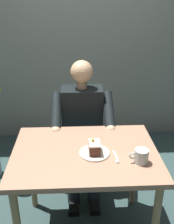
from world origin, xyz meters
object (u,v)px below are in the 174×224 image
dessert_spoon (116,158)px  chair (82,132)px  cake_slice (94,147)px  dining_table (85,163)px  seated_person (82,128)px  coffee_cup (141,156)px

dessert_spoon → chair: bearing=-76.3°
chair → dessert_spoon: bearing=103.7°
chair → cake_slice: 0.81m
dining_table → cake_slice: size_ratio=8.70×
dining_table → chair: 0.74m
cake_slice → dessert_spoon: cake_slice is taller
seated_person → dessert_spoon: bearing=107.2°
chair → cake_slice: (-0.06, 0.75, 0.30)m
seated_person → coffee_cup: bearing=116.8°
coffee_cup → dessert_spoon: (0.15, -0.04, -0.04)m
cake_slice → dessert_spoon: size_ratio=0.80×
dining_table → coffee_cup: coffee_cup is taller
cake_slice → coffee_cup: size_ratio=0.92×
dining_table → chair: (0.00, -0.72, -0.15)m
coffee_cup → dining_table: bearing=-22.5°
dining_table → cake_slice: (-0.06, 0.03, 0.15)m
chair → coffee_cup: chair is taller
coffee_cup → chair: bearing=-68.0°
dining_table → dessert_spoon: size_ratio=6.95×
dining_table → seated_person: 0.55m
seated_person → cake_slice: 0.60m
chair → cake_slice: size_ratio=7.95×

